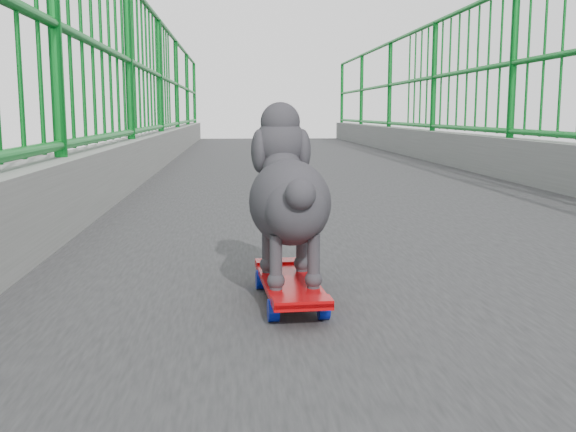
# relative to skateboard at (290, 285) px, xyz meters

# --- Properties ---
(skateboard) EXTENTS (0.17, 0.47, 0.06)m
(skateboard) POSITION_rel_skateboard_xyz_m (0.00, 0.00, 0.00)
(skateboard) COLOR red
(skateboard) RESTS_ON footbridge
(poodle) EXTENTS (0.22, 0.50, 0.41)m
(poodle) POSITION_rel_skateboard_xyz_m (-0.00, 0.03, 0.24)
(poodle) COLOR #28262B
(poodle) RESTS_ON skateboard
(car_0) EXTENTS (1.62, 4.02, 1.37)m
(car_0) POSITION_rel_skateboard_xyz_m (-5.47, 15.71, -6.36)
(car_0) COLOR #B50707
(car_0) RESTS_ON ground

